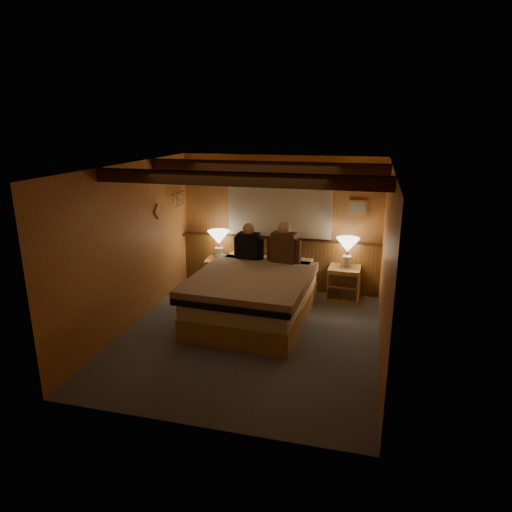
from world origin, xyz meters
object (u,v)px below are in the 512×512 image
(person_left, at_px, (249,244))
(duffel_bag, at_px, (206,286))
(nightstand_right, at_px, (344,283))
(lamp_left, at_px, (219,239))
(lamp_right, at_px, (348,247))
(person_right, at_px, (284,246))
(bed, at_px, (253,296))
(nightstand_left, at_px, (220,273))

(person_left, bearing_deg, duffel_bag, 177.72)
(nightstand_right, distance_m, duffel_bag, 2.41)
(nightstand_right, xyz_separation_m, person_left, (-1.57, -0.43, 0.70))
(nightstand_right, bearing_deg, person_left, -162.45)
(lamp_left, bearing_deg, person_left, -35.09)
(lamp_left, bearing_deg, lamp_right, -0.49)
(person_left, bearing_deg, nightstand_right, 18.70)
(nightstand_right, relative_size, person_right, 0.82)
(nightstand_right, xyz_separation_m, lamp_left, (-2.27, 0.06, 0.62))
(lamp_left, relative_size, person_left, 0.81)
(nightstand_right, distance_m, lamp_right, 0.64)
(nightstand_right, relative_size, person_left, 0.91)
(bed, height_order, nightstand_left, bed)
(lamp_right, relative_size, person_left, 0.80)
(bed, height_order, lamp_left, lamp_left)
(nightstand_right, height_order, lamp_left, lamp_left)
(nightstand_right, relative_size, lamp_left, 1.12)
(person_right, bearing_deg, lamp_left, 164.67)
(bed, xyz_separation_m, lamp_left, (-0.97, 1.24, 0.52))
(bed, xyz_separation_m, person_right, (0.33, 0.71, 0.63))
(nightstand_left, xyz_separation_m, duffel_bag, (-0.15, -0.35, -0.13))
(lamp_right, bearing_deg, duffel_bag, -170.86)
(person_left, height_order, person_right, person_right)
(nightstand_left, height_order, nightstand_right, nightstand_right)
(duffel_bag, bearing_deg, nightstand_left, 76.32)
(lamp_left, bearing_deg, nightstand_left, -58.14)
(nightstand_right, height_order, lamp_right, lamp_right)
(bed, bearing_deg, duffel_bag, 145.36)
(nightstand_left, height_order, lamp_left, lamp_left)
(nightstand_left, relative_size, nightstand_right, 0.96)
(lamp_left, height_order, person_right, person_right)
(bed, height_order, nightstand_right, bed)
(lamp_left, relative_size, duffel_bag, 1.03)
(nightstand_left, bearing_deg, person_right, -25.83)
(nightstand_left, distance_m, person_left, 1.07)
(lamp_left, height_order, person_left, person_left)
(nightstand_left, distance_m, nightstand_right, 2.23)
(nightstand_left, xyz_separation_m, nightstand_right, (2.23, -0.01, 0.01))
(nightstand_left, bearing_deg, lamp_right, -4.15)
(bed, height_order, person_right, person_right)
(person_right, bearing_deg, lamp_right, 34.62)
(person_left, height_order, duffel_bag, person_left)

